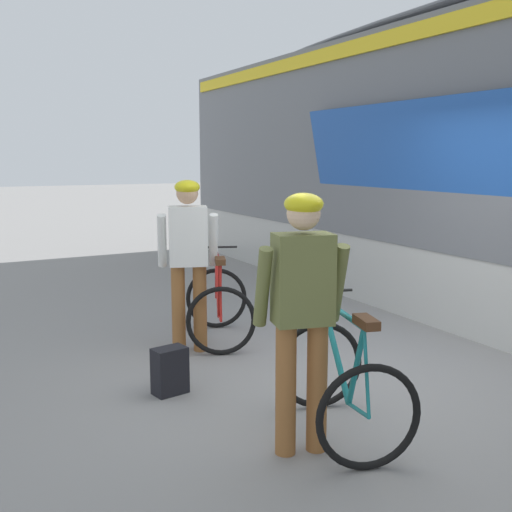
{
  "coord_description": "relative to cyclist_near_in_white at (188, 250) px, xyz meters",
  "views": [
    {
      "loc": [
        -3.28,
        -4.23,
        1.99
      ],
      "look_at": [
        -0.64,
        0.97,
        1.05
      ],
      "focal_mm": 43.36,
      "sensor_mm": 36.0,
      "label": 1
    }
  ],
  "objects": [
    {
      "name": "bicycle_far_teal",
      "position": [
        0.26,
        -2.35,
        -0.65
      ],
      "size": [
        0.96,
        1.22,
        0.99
      ],
      "color": "black",
      "rests_on": "ground"
    },
    {
      "name": "cyclist_near_in_white",
      "position": [
        0.0,
        0.0,
        0.0
      ],
      "size": [
        0.66,
        0.44,
        1.76
      ],
      "color": "#935B2D",
      "rests_on": "ground"
    },
    {
      "name": "bicycle_near_red",
      "position": [
        0.41,
        0.19,
        -0.65
      ],
      "size": [
        1.04,
        1.25,
        0.99
      ],
      "color": "black",
      "rests_on": "ground"
    },
    {
      "name": "ground_plane",
      "position": [
        1.1,
        -1.58,
        -1.05
      ],
      "size": [
        80.0,
        80.0,
        0.0
      ],
      "primitive_type": "plane",
      "color": "gray"
    },
    {
      "name": "cyclist_far_in_olive",
      "position": [
        -0.12,
        -2.42,
        0.0
      ],
      "size": [
        0.65,
        0.4,
        1.76
      ],
      "color": "#935B2D",
      "rests_on": "ground"
    },
    {
      "name": "backpack_on_platform",
      "position": [
        -0.57,
        -1.02,
        -0.85
      ],
      "size": [
        0.31,
        0.23,
        0.4
      ],
      "primitive_type": "cube",
      "rotation": [
        0.0,
        0.0,
        0.2
      ],
      "color": "black",
      "rests_on": "ground"
    }
  ]
}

